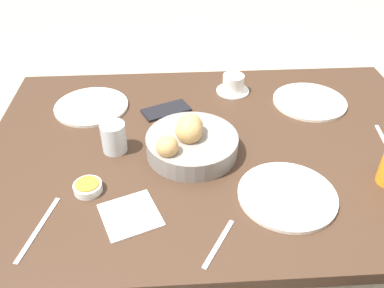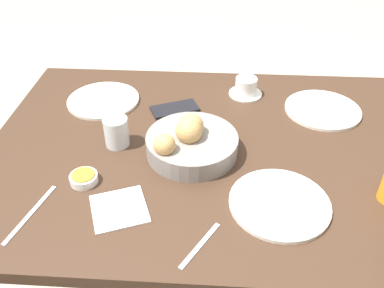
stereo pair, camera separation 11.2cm
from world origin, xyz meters
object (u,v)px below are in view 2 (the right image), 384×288
object	(u,v)px
plate_near_left	(323,110)
knife_silver	(31,214)
jam_bowl_honey	(84,178)
napkin	(119,209)
water_tumbler	(116,132)
coffee_cup	(246,87)
cell_phone	(175,109)
bread_basket	(190,142)
plate_near_right	(103,100)
plate_far_center	(279,203)
spoon_coffee	(200,245)

from	to	relation	value
plate_near_left	knife_silver	world-z (taller)	plate_near_left
jam_bowl_honey	napkin	xyz separation A→B (m)	(-0.11, 0.09, -0.01)
plate_near_left	water_tumbler	bearing A→B (deg)	19.22
coffee_cup	cell_phone	size ratio (longest dim) A/B	0.68
bread_basket	cell_phone	distance (m)	0.23
plate_near_right	plate_far_center	size ratio (longest dim) A/B	0.98
plate_far_center	coffee_cup	bearing A→B (deg)	-83.48
knife_silver	napkin	xyz separation A→B (m)	(-0.21, -0.03, 0.00)
bread_basket	coffee_cup	bearing A→B (deg)	-116.43
plate_near_right	cell_phone	world-z (taller)	plate_near_right
coffee_cup	bread_basket	bearing A→B (deg)	63.57
plate_near_right	knife_silver	bearing A→B (deg)	84.45
plate_far_center	water_tumbler	size ratio (longest dim) A/B	2.83
plate_far_center	jam_bowl_honey	bearing A→B (deg)	-6.00
bread_basket	plate_near_left	size ratio (longest dim) A/B	1.06
plate_far_center	cell_phone	xyz separation A→B (m)	(0.29, -0.41, -0.00)
plate_far_center	spoon_coffee	bearing A→B (deg)	36.04
water_tumbler	cell_phone	distance (m)	0.25
plate_near_left	plate_far_center	size ratio (longest dim) A/B	0.99
bread_basket	knife_silver	xyz separation A→B (m)	(0.36, 0.26, -0.04)
bread_basket	plate_near_right	xyz separation A→B (m)	(0.31, -0.26, -0.03)
jam_bowl_honey	plate_near_right	bearing A→B (deg)	-83.48
spoon_coffee	cell_phone	world-z (taller)	cell_phone
cell_phone	coffee_cup	bearing A→B (deg)	-154.00
plate_near_right	coffee_cup	distance (m)	0.48
plate_near_left	napkin	size ratio (longest dim) A/B	1.46
plate_far_center	napkin	bearing A→B (deg)	5.86
napkin	cell_phone	distance (m)	0.46
jam_bowl_honey	cell_phone	world-z (taller)	jam_bowl_honey
bread_basket	plate_far_center	distance (m)	0.30
coffee_cup	jam_bowl_honey	distance (m)	0.64
plate_near_right	knife_silver	size ratio (longest dim) A/B	1.24
plate_far_center	knife_silver	world-z (taller)	plate_far_center
napkin	water_tumbler	bearing A→B (deg)	-77.43
bread_basket	cell_phone	bearing A→B (deg)	-73.45
plate_far_center	spoon_coffee	xyz separation A→B (m)	(0.18, 0.13, -0.00)
water_tumbler	napkin	xyz separation A→B (m)	(-0.06, 0.26, -0.04)
plate_far_center	coffee_cup	size ratio (longest dim) A/B	2.15
knife_silver	bread_basket	bearing A→B (deg)	-144.60
bread_basket	water_tumbler	xyz separation A→B (m)	(0.21, -0.03, 0.01)
plate_near_right	napkin	world-z (taller)	plate_near_right
coffee_cup	jam_bowl_honey	xyz separation A→B (m)	(0.43, 0.47, -0.02)
plate_near_right	plate_far_center	world-z (taller)	same
coffee_cup	napkin	bearing A→B (deg)	60.27
plate_far_center	jam_bowl_honey	xyz separation A→B (m)	(0.49, -0.05, 0.01)
knife_silver	cell_phone	bearing A→B (deg)	-121.58
bread_basket	water_tumbler	size ratio (longest dim) A/B	2.96
jam_bowl_honey	plate_near_left	bearing A→B (deg)	-150.52
jam_bowl_honey	water_tumbler	bearing A→B (deg)	-107.70
spoon_coffee	plate_far_center	bearing A→B (deg)	-143.96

